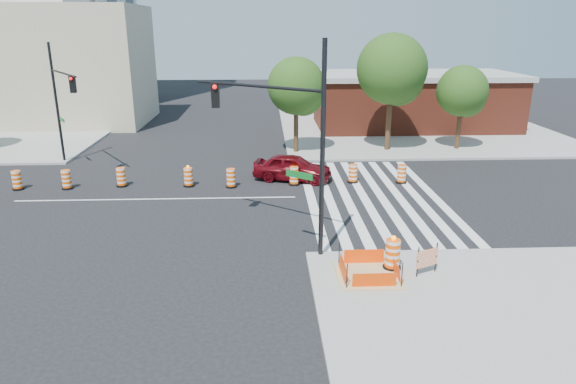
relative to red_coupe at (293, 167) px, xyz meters
name	(u,v)px	position (x,y,z in m)	size (l,w,h in m)	color
ground	(156,199)	(-7.03, -3.01, -0.74)	(120.00, 120.00, 0.00)	black
sidewalk_ne	(411,127)	(10.97, 14.99, -0.67)	(22.00, 22.00, 0.15)	gray
crosswalk_east	(372,196)	(3.92, -3.01, -0.74)	(6.75, 13.50, 0.01)	silver
lane_centerline	(156,199)	(-7.03, -3.01, -0.74)	(14.00, 0.12, 0.01)	silver
excavation_pit	(369,273)	(1.97, -12.01, -0.52)	(2.20, 2.20, 0.90)	tan
brick_storefront	(413,101)	(10.97, 14.99, 1.57)	(16.50, 8.50, 4.60)	maroon
beige_midrise	(63,66)	(-19.03, 18.99, 4.26)	(14.00, 10.00, 10.00)	tan
red_coupe	(293,167)	(0.00, 0.00, 0.00)	(1.76, 4.37, 1.49)	#58070E
signal_pole_se	(285,127)	(-0.80, -9.21, 4.04)	(4.78, 3.67, 7.79)	black
signal_pole_nw	(61,94)	(-13.51, 3.36, 3.71)	(3.09, 4.66, 7.24)	black
pit_drum	(392,255)	(2.88, -11.55, -0.07)	(0.64, 0.64, 1.27)	black
barricade	(427,258)	(3.97, -11.99, 0.00)	(0.85, 0.43, 1.08)	#FE5505
tree_north_c	(297,89)	(0.62, 6.38, 3.58)	(3.79, 3.79, 6.44)	#382314
tree_north_d	(392,73)	(6.98, 6.70, 4.57)	(4.66, 4.66, 7.91)	#382314
tree_north_e	(462,94)	(11.90, 6.79, 3.16)	(3.45, 3.43, 5.83)	#382314
median_drum_1	(17,181)	(-14.69, -1.08, -0.26)	(0.60, 0.60, 1.02)	black
median_drum_2	(67,180)	(-12.11, -1.07, -0.26)	(0.60, 0.60, 1.02)	black
median_drum_3	(121,178)	(-9.32, -0.74, -0.26)	(0.60, 0.60, 1.02)	black
median_drum_4	(189,178)	(-5.69, -0.90, -0.25)	(0.60, 0.60, 1.18)	black
median_drum_5	(231,179)	(-3.38, -1.18, -0.26)	(0.60, 0.60, 1.02)	black
median_drum_6	(294,176)	(0.04, -0.88, -0.26)	(0.60, 0.60, 1.02)	black
median_drum_7	(353,174)	(3.32, -0.59, -0.26)	(0.60, 0.60, 1.02)	black
median_drum_8	(402,175)	(6.00, -0.82, -0.26)	(0.60, 0.60, 1.02)	black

